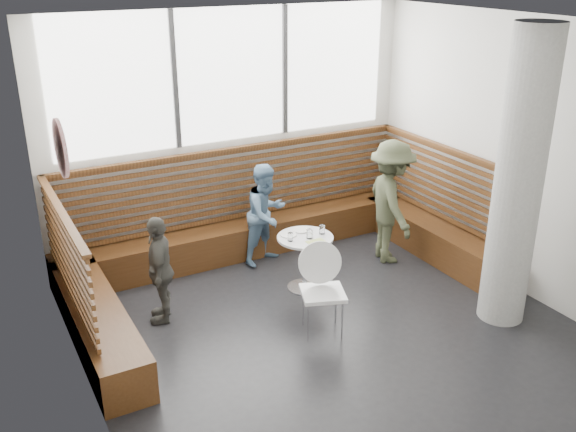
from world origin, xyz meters
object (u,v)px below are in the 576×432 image
cafe_table (305,252)px  adult_man (391,202)px  child_back (266,214)px  child_left (160,269)px  cafe_chair (319,282)px  concrete_column (519,181)px

cafe_table → adult_man: (1.38, 0.18, 0.32)m
child_back → child_left: bearing=-176.8°
child_back → child_left: size_ratio=1.09×
child_left → cafe_chair: bearing=75.9°
cafe_table → adult_man: size_ratio=0.42×
cafe_chair → adult_man: size_ratio=0.60×
cafe_table → child_back: child_back is taller
child_back → cafe_chair: bearing=-119.7°
cafe_table → adult_man: 1.43m
cafe_chair → adult_man: 2.02m
cafe_table → cafe_chair: 0.93m
cafe_chair → adult_man: (1.71, 1.05, 0.24)m
cafe_chair → adult_man: bearing=51.9°
cafe_chair → concrete_column: bearing=-0.3°
concrete_column → child_back: bearing=123.8°
concrete_column → cafe_chair: 2.32m
cafe_table → child_left: bearing=175.1°
child_back → cafe_table: bearing=-107.3°
concrete_column → child_left: 3.90m
cafe_table → child_back: (-0.06, 0.90, 0.18)m
concrete_column → child_back: 3.15m
concrete_column → adult_man: (-0.23, 1.79, -0.79)m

